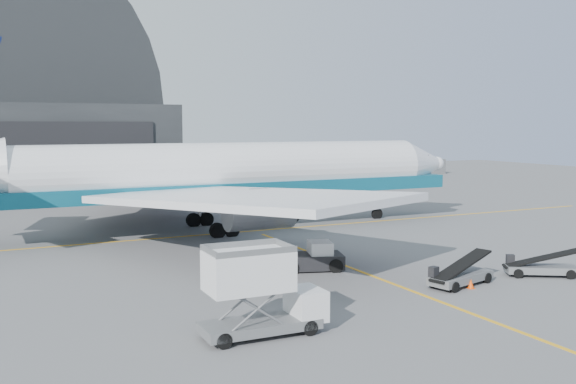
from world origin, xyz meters
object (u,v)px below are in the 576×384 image
airliner (210,174)px  belt_loader_a (460,276)px  pushback_tug (313,259)px  belt_loader_b (540,267)px  catering_truck (259,293)px

airliner → belt_loader_a: airliner is taller
airliner → pushback_tug: (0.92, -17.21, -4.33)m
belt_loader_b → catering_truck: bearing=-141.4°
catering_truck → pushback_tug: 13.52m
catering_truck → belt_loader_a: (14.14, 3.10, -1.39)m
airliner → pushback_tug: 17.77m
airliner → catering_truck: airliner is taller
pushback_tug → belt_loader_a: size_ratio=0.93×
pushback_tug → belt_loader_a: (5.77, -7.44, -0.14)m
pushback_tug → catering_truck: bearing=-110.9°
belt_loader_b → airliner: bearing=148.0°
belt_loader_a → airliner: bearing=90.3°
catering_truck → belt_loader_a: bearing=13.2°
belt_loader_a → belt_loader_b: 6.09m
airliner → belt_loader_a: 25.94m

